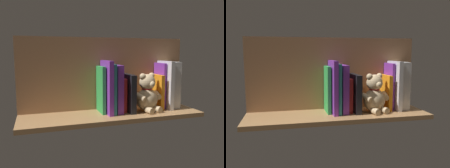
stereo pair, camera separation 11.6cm
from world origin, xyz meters
TOP-DOWN VIEW (x-y plane):
  - ground_plane at (0.00, 0.00)cm, footprint 89.38×26.30cm
  - shelf_back_panel at (0.00, -10.90)cm, footprint 89.38×1.50cm
  - dictionary_thick_white at (-35.16, -3.35)cm, footprint 5.07×12.60cm
  - book_0 at (-31.03, -2.27)cm, footprint 2.11×14.95cm
  - book_1 at (-28.76, -4.07)cm, footprint 1.34×11.35cm
  - book_2 at (-26.58, -3.13)cm, footprint 1.94×13.24cm
  - teddy_bear at (-18.62, 1.52)cm, footprint 15.44×14.46cm
  - book_3 at (-9.12, -1.69)cm, footprint 2.82×16.12cm
  - book_4 at (-6.11, -3.68)cm, footprint 2.15×12.14cm
  - book_5 at (-2.99, -2.42)cm, footprint 3.06×14.65cm
  - book_6 at (-0.16, -2.03)cm, footprint 1.52×15.43cm
  - book_7 at (2.21, -1.55)cm, footprint 2.14×16.40cm
  - book_8 at (4.67, -3.55)cm, footprint 1.68×12.39cm

SIDE VIEW (x-z plane):
  - ground_plane at x=0.00cm, z-range -2.20..0.00cm
  - book_4 at x=-6.11cm, z-range 0.00..16.96cm
  - teddy_bear at x=-18.62cm, z-range -1.18..18.47cm
  - book_2 at x=-26.58cm, z-range 0.00..18.26cm
  - book_3 at x=-9.12cm, z-range 0.00..19.07cm
  - book_8 at x=4.67cm, z-range 0.00..23.20cm
  - book_5 at x=-2.99cm, z-range 0.00..23.85cm
  - book_1 at x=-28.76cm, z-range 0.00..24.40cm
  - book_6 at x=-0.16cm, z-range 0.00..24.52cm
  - dictionary_thick_white at x=-35.16cm, z-range 0.00..24.98cm
  - book_0 at x=-31.03cm, z-range 0.00..25.48cm
  - book_7 at x=2.21cm, z-range 0.00..26.04cm
  - shelf_back_panel at x=0.00cm, z-range 0.00..37.72cm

